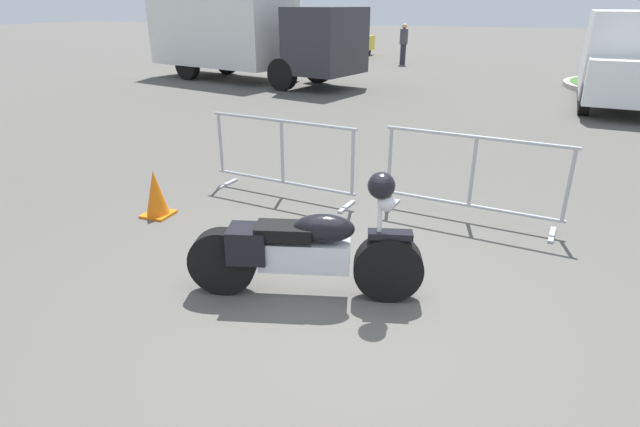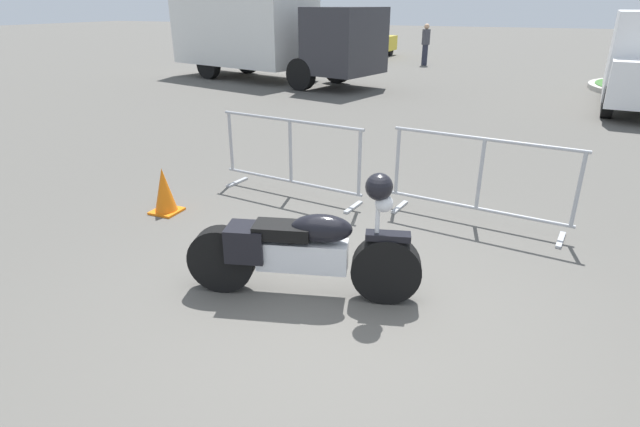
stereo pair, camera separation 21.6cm
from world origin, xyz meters
TOP-DOWN VIEW (x-y plane):
  - ground_plane at (0.00, 0.00)m, footprint 120.00×120.00m
  - motorcycle at (-0.47, 0.26)m, footprint 2.08×0.74m
  - crowd_barrier_near at (-1.71, 2.53)m, footprint 2.17×0.69m
  - crowd_barrier_far at (0.78, 2.53)m, footprint 2.17×0.69m
  - box_truck at (-7.63, 12.37)m, footprint 8.01×4.07m
  - parked_car_maroon at (-12.41, 20.85)m, footprint 2.00×4.42m
  - parked_car_white at (-9.61, 20.89)m, footprint 2.07×4.59m
  - parked_car_yellow at (-6.81, 21.16)m, footprint 1.97×4.36m
  - pedestrian at (-3.47, 19.06)m, footprint 0.45×0.45m
  - traffic_cone at (-2.90, 1.34)m, footprint 0.34×0.34m

SIDE VIEW (x-z plane):
  - ground_plane at x=0.00m, z-range 0.00..0.00m
  - traffic_cone at x=-2.90m, z-range -0.01..0.58m
  - motorcycle at x=-0.47m, z-range -0.14..1.05m
  - crowd_barrier_near at x=-1.71m, z-range 0.02..1.09m
  - crowd_barrier_far at x=0.78m, z-range 0.02..1.09m
  - parked_car_yellow at x=-6.81m, z-range 0.01..1.46m
  - parked_car_maroon at x=-12.41m, z-range 0.01..1.48m
  - parked_car_white at x=-9.61m, z-range 0.01..1.54m
  - pedestrian at x=-3.47m, z-range 0.07..1.76m
  - box_truck at x=-7.63m, z-range 0.15..3.13m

